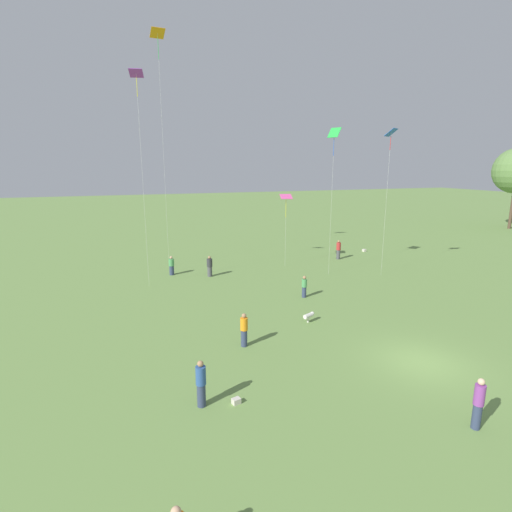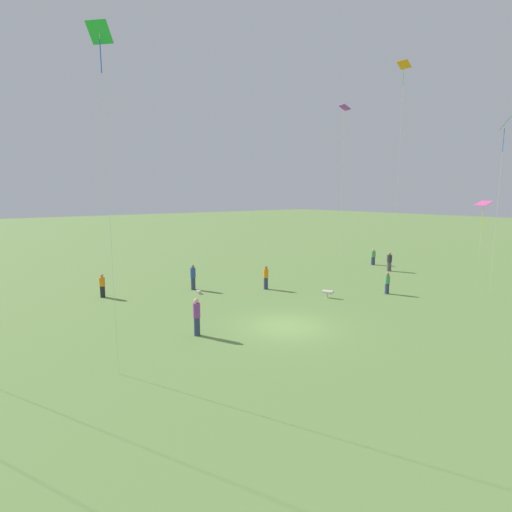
{
  "view_description": "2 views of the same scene",
  "coord_description": "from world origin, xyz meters",
  "px_view_note": "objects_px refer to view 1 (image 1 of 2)",
  "views": [
    {
      "loc": [
        13.33,
        -13.24,
        9.0
      ],
      "look_at": [
        -5.6,
        -6.23,
        4.43
      ],
      "focal_mm": 28.0,
      "sensor_mm": 36.0,
      "label": 1
    },
    {
      "loc": [
        13.97,
        15.26,
        7.05
      ],
      "look_at": [
        0.44,
        -2.04,
        3.63
      ],
      "focal_mm": 28.0,
      "sensor_mm": 36.0,
      "label": 2
    }
  ],
  "objects_px": {
    "person_9": "(478,403)",
    "person_1": "(201,384)",
    "person_4": "(304,287)",
    "picnic_bag_0": "(236,401)",
    "kite_3": "(286,199)",
    "dog_1": "(309,316)",
    "kite_2": "(137,85)",
    "picnic_bag_1": "(364,250)",
    "kite_4": "(334,139)",
    "kite_9": "(158,44)",
    "person_6": "(210,266)",
    "kite_8": "(391,138)",
    "person_7": "(172,266)",
    "person_2": "(244,330)",
    "person_0": "(338,250)"
  },
  "relations": [
    {
      "from": "person_9",
      "to": "person_1",
      "type": "bearing_deg",
      "value": 68.97
    },
    {
      "from": "kite_8",
      "to": "picnic_bag_1",
      "type": "relative_size",
      "value": 30.31
    },
    {
      "from": "person_4",
      "to": "dog_1",
      "type": "bearing_deg",
      "value": -24.43
    },
    {
      "from": "person_4",
      "to": "person_7",
      "type": "height_order",
      "value": "person_7"
    },
    {
      "from": "person_2",
      "to": "person_9",
      "type": "relative_size",
      "value": 0.92
    },
    {
      "from": "person_0",
      "to": "kite_2",
      "type": "height_order",
      "value": "kite_2"
    },
    {
      "from": "person_6",
      "to": "kite_3",
      "type": "relative_size",
      "value": 0.27
    },
    {
      "from": "person_4",
      "to": "kite_8",
      "type": "distance_m",
      "value": 13.88
    },
    {
      "from": "person_6",
      "to": "kite_2",
      "type": "xyz_separation_m",
      "value": [
        0.99,
        -5.02,
        13.6
      ]
    },
    {
      "from": "person_0",
      "to": "person_1",
      "type": "xyz_separation_m",
      "value": [
        19.62,
        -18.13,
        0.0
      ]
    },
    {
      "from": "kite_8",
      "to": "kite_9",
      "type": "height_order",
      "value": "kite_9"
    },
    {
      "from": "kite_3",
      "to": "person_4",
      "type": "bearing_deg",
      "value": -48.43
    },
    {
      "from": "person_0",
      "to": "person_2",
      "type": "relative_size",
      "value": 1.08
    },
    {
      "from": "kite_9",
      "to": "dog_1",
      "type": "distance_m",
      "value": 25.37
    },
    {
      "from": "person_7",
      "to": "kite_3",
      "type": "relative_size",
      "value": 0.25
    },
    {
      "from": "picnic_bag_0",
      "to": "person_9",
      "type": "bearing_deg",
      "value": 59.76
    },
    {
      "from": "person_1",
      "to": "kite_4",
      "type": "bearing_deg",
      "value": -99.29
    },
    {
      "from": "person_9",
      "to": "person_6",
      "type": "bearing_deg",
      "value": 17.07
    },
    {
      "from": "kite_2",
      "to": "person_7",
      "type": "bearing_deg",
      "value": -72.77
    },
    {
      "from": "person_4",
      "to": "picnic_bag_0",
      "type": "distance_m",
      "value": 13.5
    },
    {
      "from": "person_2",
      "to": "person_4",
      "type": "relative_size",
      "value": 1.14
    },
    {
      "from": "person_7",
      "to": "person_9",
      "type": "distance_m",
      "value": 25.06
    },
    {
      "from": "person_6",
      "to": "kite_8",
      "type": "height_order",
      "value": "kite_8"
    },
    {
      "from": "person_4",
      "to": "kite_9",
      "type": "distance_m",
      "value": 23.09
    },
    {
      "from": "kite_9",
      "to": "picnic_bag_0",
      "type": "distance_m",
      "value": 29.6
    },
    {
      "from": "person_6",
      "to": "picnic_bag_1",
      "type": "height_order",
      "value": "person_6"
    },
    {
      "from": "person_0",
      "to": "person_7",
      "type": "xyz_separation_m",
      "value": [
        0.17,
        -16.3,
        -0.16
      ]
    },
    {
      "from": "person_1",
      "to": "person_4",
      "type": "relative_size",
      "value": 1.22
    },
    {
      "from": "person_1",
      "to": "person_4",
      "type": "height_order",
      "value": "person_1"
    },
    {
      "from": "person_0",
      "to": "dog_1",
      "type": "relative_size",
      "value": 2.35
    },
    {
      "from": "person_4",
      "to": "picnic_bag_1",
      "type": "bearing_deg",
      "value": 130.16
    },
    {
      "from": "kite_2",
      "to": "person_6",
      "type": "bearing_deg",
      "value": -112.07
    },
    {
      "from": "kite_2",
      "to": "picnic_bag_0",
      "type": "bearing_deg",
      "value": 152.08
    },
    {
      "from": "kite_2",
      "to": "picnic_bag_1",
      "type": "distance_m",
      "value": 27.5
    },
    {
      "from": "person_2",
      "to": "person_6",
      "type": "xyz_separation_m",
      "value": [
        -13.49,
        1.53,
        -0.03
      ]
    },
    {
      "from": "person_9",
      "to": "person_7",
      "type": "bearing_deg",
      "value": 22.98
    },
    {
      "from": "kite_4",
      "to": "kite_9",
      "type": "xyz_separation_m",
      "value": [
        -7.49,
        -12.41,
        7.6
      ]
    },
    {
      "from": "person_1",
      "to": "kite_2",
      "type": "distance_m",
      "value": 21.62
    },
    {
      "from": "person_7",
      "to": "person_9",
      "type": "relative_size",
      "value": 0.84
    },
    {
      "from": "person_9",
      "to": "person_4",
      "type": "bearing_deg",
      "value": 3.57
    },
    {
      "from": "picnic_bag_1",
      "to": "kite_3",
      "type": "bearing_deg",
      "value": -75.05
    },
    {
      "from": "picnic_bag_0",
      "to": "person_4",
      "type": "bearing_deg",
      "value": 141.84
    },
    {
      "from": "person_6",
      "to": "kite_3",
      "type": "xyz_separation_m",
      "value": [
        -1.04,
        7.33,
        5.32
      ]
    },
    {
      "from": "kite_2",
      "to": "kite_3",
      "type": "xyz_separation_m",
      "value": [
        -2.02,
        12.35,
        -8.28
      ]
    },
    {
      "from": "person_4",
      "to": "person_9",
      "type": "height_order",
      "value": "person_9"
    },
    {
      "from": "kite_3",
      "to": "dog_1",
      "type": "xyz_separation_m",
      "value": [
        12.78,
        -4.24,
        -5.78
      ]
    },
    {
      "from": "person_7",
      "to": "dog_1",
      "type": "relative_size",
      "value": 2.0
    },
    {
      "from": "person_6",
      "to": "picnic_bag_1",
      "type": "relative_size",
      "value": 4.44
    },
    {
      "from": "person_4",
      "to": "person_9",
      "type": "distance_m",
      "value": 14.96
    },
    {
      "from": "person_0",
      "to": "kite_3",
      "type": "xyz_separation_m",
      "value": [
        0.72,
        -6.07,
        5.23
      ]
    }
  ]
}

